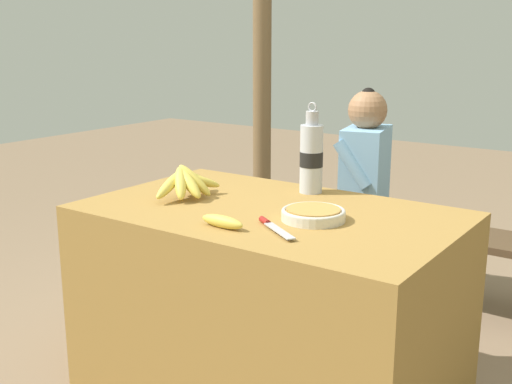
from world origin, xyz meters
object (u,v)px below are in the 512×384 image
banana_bunch_ripe (187,181)px  support_post_near (262,36)px  water_bottle (311,157)px  serving_bowl (313,214)px  seated_vendor (356,176)px  wooden_bench (430,238)px  knife (272,226)px  loose_banana_front (222,221)px

banana_bunch_ripe → support_post_near: bearing=115.8°
water_bottle → support_post_near: 1.80m
serving_bowl → seated_vendor: size_ratio=0.20×
wooden_bench → knife: bearing=-91.5°
seated_vendor → wooden_bench: bearing=173.0°
banana_bunch_ripe → support_post_near: size_ratio=0.12×
knife → wooden_bench: (0.04, 1.38, -0.40)m
loose_banana_front → knife: loose_banana_front is taller
wooden_bench → banana_bunch_ripe: bearing=-112.8°
seated_vendor → water_bottle: bearing=91.4°
support_post_near → seated_vendor: bearing=-27.3°
banana_bunch_ripe → wooden_bench: bearing=67.2°
serving_bowl → support_post_near: support_post_near is taller
wooden_bench → support_post_near: bearing=161.8°
wooden_bench → support_post_near: size_ratio=0.68×
water_bottle → knife: water_bottle is taller
loose_banana_front → seated_vendor: (-0.22, 1.42, -0.14)m
banana_bunch_ripe → knife: (0.48, -0.15, -0.05)m
wooden_bench → water_bottle: bearing=-101.4°
serving_bowl → knife: (-0.06, -0.16, -0.01)m
banana_bunch_ripe → knife: bearing=-16.8°
banana_bunch_ripe → seated_vendor: bearing=84.2°
banana_bunch_ripe → water_bottle: bearing=45.5°
wooden_bench → seated_vendor: seated_vendor is taller
serving_bowl → wooden_bench: (-0.03, 1.22, -0.41)m
serving_bowl → loose_banana_front: size_ratio=1.28×
seated_vendor → support_post_near: (-0.93, 0.48, 0.71)m
knife → support_post_near: (-1.29, 1.81, 0.58)m
loose_banana_front → knife: bearing=31.2°
water_bottle → wooden_bench: size_ratio=0.19×
knife → wooden_bench: 1.44m
banana_bunch_ripe → water_bottle: (0.34, 0.34, 0.08)m
serving_bowl → wooden_bench: size_ratio=0.12×
banana_bunch_ripe → wooden_bench: banana_bunch_ripe is taller
serving_bowl → support_post_near: bearing=129.2°
serving_bowl → banana_bunch_ripe: bearing=-178.6°
support_post_near → wooden_bench: bearing=-18.2°
serving_bowl → water_bottle: bearing=121.6°
loose_banana_front → water_bottle: bearing=90.7°
banana_bunch_ripe → serving_bowl: bearing=1.4°
water_bottle → banana_bunch_ripe: bearing=-134.5°
loose_banana_front → seated_vendor: bearing=99.0°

